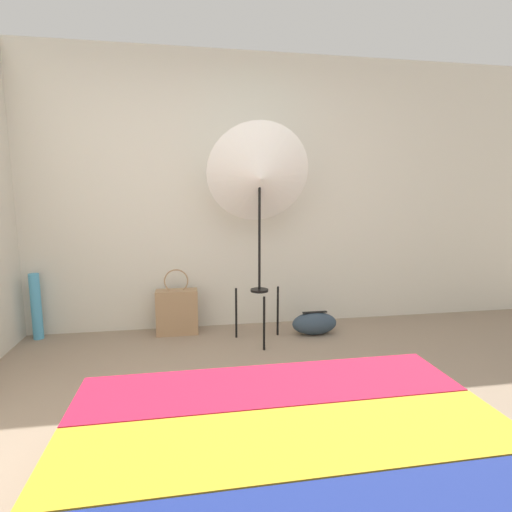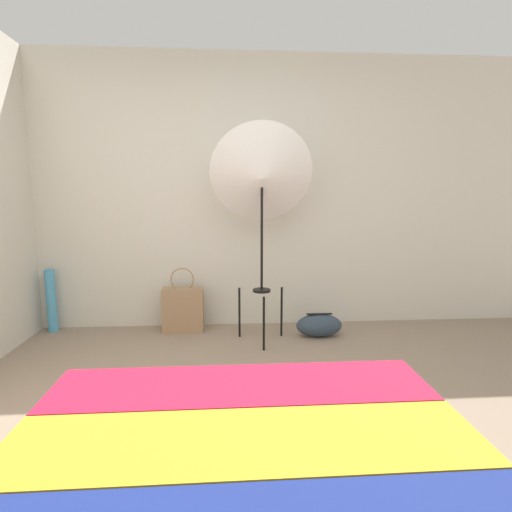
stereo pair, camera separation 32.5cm
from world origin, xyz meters
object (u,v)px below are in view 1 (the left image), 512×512
Objects in this scene: tote_bag at (177,311)px; paper_roll at (36,307)px; duffel_bag at (314,323)px; photo_umbrella at (260,177)px.

tote_bag is 1.24m from paper_roll.
paper_roll is at bearing 172.87° from duffel_bag.
duffel_bag is at bearing -7.13° from paper_roll.
paper_roll reaches higher than duffel_bag.
photo_umbrella is 1.45m from tote_bag.
tote_bag is 1.29m from duffel_bag.
tote_bag is at bearing 157.08° from photo_umbrella.
photo_umbrella is 2.30m from paper_roll.
paper_roll is (-2.50, 0.31, 0.19)m from duffel_bag.
photo_umbrella reaches higher than tote_bag.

